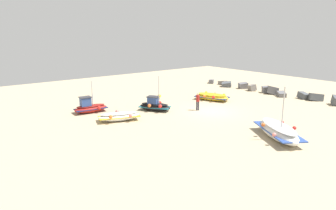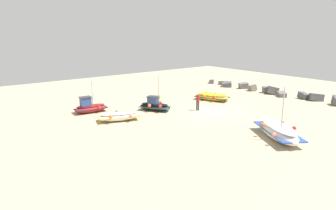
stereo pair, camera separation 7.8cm
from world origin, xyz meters
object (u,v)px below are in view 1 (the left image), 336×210
at_px(fishing_boat_4, 90,107).
at_px(fishing_boat_1, 278,131).
at_px(fishing_boat_0, 155,106).
at_px(fishing_boat_3, 212,97).
at_px(mooring_buoy_0, 159,96).
at_px(person_walking, 198,100).
at_px(fishing_boat_2, 119,116).

bearing_deg(fishing_boat_4, fishing_boat_1, 121.03).
bearing_deg(fishing_boat_0, fishing_boat_3, -124.22).
xyz_separation_m(fishing_boat_3, mooring_buoy_0, (-3.85, -4.27, -0.01)).
bearing_deg(person_walking, mooring_buoy_0, 30.71).
distance_m(fishing_boat_0, mooring_buoy_0, 4.87).
distance_m(fishing_boat_1, person_walking, 9.27).
height_order(fishing_boat_1, fishing_boat_4, fishing_boat_1).
distance_m(fishing_boat_3, mooring_buoy_0, 5.75).
xyz_separation_m(fishing_boat_2, person_walking, (1.60, 7.59, 0.60)).
relative_size(fishing_boat_1, mooring_buoy_0, 8.96).
bearing_deg(fishing_boat_4, fishing_boat_0, 152.51).
distance_m(fishing_boat_3, fishing_boat_4, 13.06).
bearing_deg(fishing_boat_4, person_walking, 150.61).
xyz_separation_m(fishing_boat_0, fishing_boat_1, (11.66, 2.32, 0.04)).
relative_size(fishing_boat_4, person_walking, 1.87).
distance_m(fishing_boat_0, person_walking, 4.12).
bearing_deg(fishing_boat_2, fishing_boat_0, -150.20).
height_order(fishing_boat_3, mooring_buoy_0, fishing_boat_3).
distance_m(fishing_boat_1, mooring_buoy_0, 15.30).
bearing_deg(fishing_boat_3, mooring_buoy_0, -152.54).
xyz_separation_m(person_walking, mooring_buoy_0, (-6.06, -0.02, -0.60)).
relative_size(fishing_boat_1, fishing_boat_3, 1.26).
xyz_separation_m(fishing_boat_2, fishing_boat_4, (-4.02, -0.77, 0.12)).
relative_size(fishing_boat_2, mooring_buoy_0, 6.64).
distance_m(fishing_boat_2, fishing_boat_4, 4.09).
bearing_deg(fishing_boat_0, fishing_boat_2, 68.72).
bearing_deg(fishing_boat_1, fishing_boat_3, 6.81).
bearing_deg(fishing_boat_3, person_walking, -82.98).
height_order(fishing_boat_4, mooring_buoy_0, fishing_boat_4).
bearing_deg(fishing_boat_2, mooring_buoy_0, -130.83).
bearing_deg(fishing_boat_4, fishing_boat_2, 105.33).
bearing_deg(fishing_boat_4, mooring_buoy_0, -172.44).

